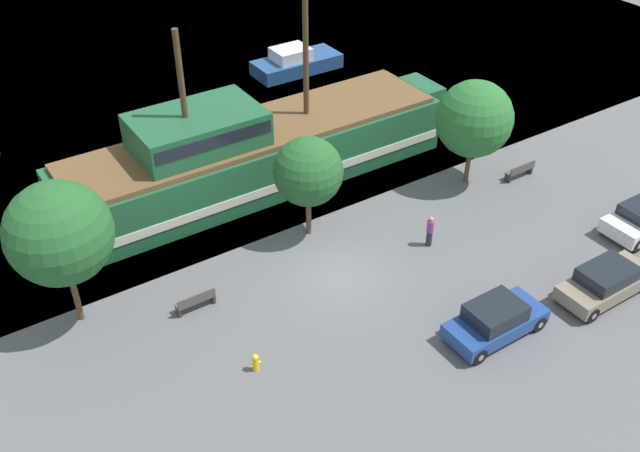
{
  "coord_description": "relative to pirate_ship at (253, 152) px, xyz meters",
  "views": [
    {
      "loc": [
        -13.48,
        -19.18,
        19.52
      ],
      "look_at": [
        0.39,
        2.0,
        1.2
      ],
      "focal_mm": 40.0,
      "sensor_mm": 36.0,
      "label": 1
    }
  ],
  "objects": [
    {
      "name": "bench_promenade_east",
      "position": [
        11.64,
        -7.1,
        -1.34
      ],
      "size": [
        1.68,
        0.45,
        0.85
      ],
      "color": "#4C4742",
      "rests_on": "ground_plane"
    },
    {
      "name": "tree_row_mideast",
      "position": [
        -0.02,
        -5.18,
        1.53
      ],
      "size": [
        3.1,
        3.1,
        4.86
      ],
      "color": "brown",
      "rests_on": "ground_plane"
    },
    {
      "name": "moored_boat_outer",
      "position": [
        9.04,
        10.66,
        -1.13
      ],
      "size": [
        5.89,
        2.42,
        1.7
      ],
      "color": "navy",
      "rests_on": "water_surface"
    },
    {
      "name": "pedestrian_walking_near",
      "position": [
        4.0,
        -8.92,
        -1.01
      ],
      "size": [
        0.32,
        0.32,
        1.53
      ],
      "color": "#232838",
      "rests_on": "ground_plane"
    },
    {
      "name": "parked_car_curb_rear",
      "position": [
        7.79,
        -15.46,
        -1.06
      ],
      "size": [
        4.37,
        1.79,
        1.45
      ],
      "color": "#7F705B",
      "rests_on": "ground_plane"
    },
    {
      "name": "tree_row_midwest",
      "position": [
        9.13,
        -5.79,
        1.75
      ],
      "size": [
        3.79,
        3.79,
        5.42
      ],
      "color": "brown",
      "rests_on": "ground_plane"
    },
    {
      "name": "parked_car_curb_front",
      "position": [
        2.39,
        -14.64,
        -1.04
      ],
      "size": [
        4.07,
        1.83,
        1.5
      ],
      "color": "navy",
      "rests_on": "ground_plane"
    },
    {
      "name": "pirate_ship",
      "position": [
        0.0,
        0.0,
        0.0
      ],
      "size": [
        21.2,
        4.81,
        9.76
      ],
      "color": "#1E5633",
      "rests_on": "water_surface"
    },
    {
      "name": "bench_promenade_west",
      "position": [
        -6.58,
        -7.08,
        -1.34
      ],
      "size": [
        1.62,
        0.45,
        0.85
      ],
      "color": "#4C4742",
      "rests_on": "ground_plane"
    },
    {
      "name": "fire_hydrant",
      "position": [
        -6.17,
        -11.24,
        -1.36
      ],
      "size": [
        0.42,
        0.25,
        0.76
      ],
      "color": "yellow",
      "rests_on": "ground_plane"
    },
    {
      "name": "ground_plane",
      "position": [
        -0.6,
        -8.41,
        -1.77
      ],
      "size": [
        160.0,
        160.0,
        0.0
      ],
      "primitive_type": "plane",
      "color": "#5B5B5E"
    },
    {
      "name": "tree_row_east",
      "position": [
        -10.63,
        -5.05,
        2.41
      ],
      "size": [
        3.96,
        3.96,
        6.17
      ],
      "color": "brown",
      "rests_on": "ground_plane"
    }
  ]
}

